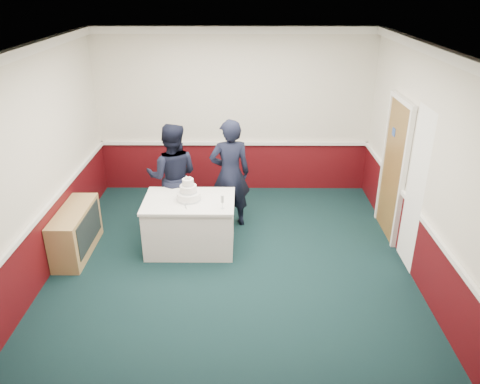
{
  "coord_description": "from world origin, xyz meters",
  "views": [
    {
      "loc": [
        0.17,
        -5.83,
        3.73
      ],
      "look_at": [
        0.13,
        -0.1,
        1.1
      ],
      "focal_mm": 35.0,
      "sensor_mm": 36.0,
      "label": 1
    }
  ],
  "objects_px": {
    "sideboard": "(76,232)",
    "champagne_flute": "(222,200)",
    "cake_knife": "(185,206)",
    "wedding_cake": "(188,193)",
    "person_man": "(173,176)",
    "cake_table": "(190,223)",
    "person_woman": "(230,174)"
  },
  "relations": [
    {
      "from": "sideboard",
      "to": "champagne_flute",
      "type": "distance_m",
      "value": 2.24
    },
    {
      "from": "cake_knife",
      "to": "champagne_flute",
      "type": "xyz_separation_m",
      "value": [
        0.53,
        -0.08,
        0.14
      ]
    },
    {
      "from": "wedding_cake",
      "to": "person_man",
      "type": "height_order",
      "value": "person_man"
    },
    {
      "from": "sideboard",
      "to": "wedding_cake",
      "type": "relative_size",
      "value": 3.3
    },
    {
      "from": "sideboard",
      "to": "cake_table",
      "type": "relative_size",
      "value": 0.91
    },
    {
      "from": "cake_table",
      "to": "cake_knife",
      "type": "xyz_separation_m",
      "value": [
        -0.03,
        -0.2,
        0.39
      ]
    },
    {
      "from": "cake_knife",
      "to": "sideboard",
      "type": "bearing_deg",
      "value": 164.0
    },
    {
      "from": "cake_table",
      "to": "person_man",
      "type": "relative_size",
      "value": 0.76
    },
    {
      "from": "person_woman",
      "to": "cake_table",
      "type": "bearing_deg",
      "value": 41.49
    },
    {
      "from": "sideboard",
      "to": "cake_table",
      "type": "distance_m",
      "value": 1.67
    },
    {
      "from": "champagne_flute",
      "to": "cake_table",
      "type": "bearing_deg",
      "value": 150.75
    },
    {
      "from": "cake_table",
      "to": "wedding_cake",
      "type": "xyz_separation_m",
      "value": [
        -0.0,
        0.0,
        0.5
      ]
    },
    {
      "from": "champagne_flute",
      "to": "person_man",
      "type": "height_order",
      "value": "person_man"
    },
    {
      "from": "cake_table",
      "to": "sideboard",
      "type": "bearing_deg",
      "value": -174.17
    },
    {
      "from": "person_man",
      "to": "wedding_cake",
      "type": "bearing_deg",
      "value": 115.41
    },
    {
      "from": "wedding_cake",
      "to": "cake_knife",
      "type": "relative_size",
      "value": 1.65
    },
    {
      "from": "sideboard",
      "to": "champagne_flute",
      "type": "xyz_separation_m",
      "value": [
        2.16,
        -0.11,
        0.58
      ]
    },
    {
      "from": "sideboard",
      "to": "cake_knife",
      "type": "bearing_deg",
      "value": -1.08
    },
    {
      "from": "champagne_flute",
      "to": "cake_knife",
      "type": "bearing_deg",
      "value": 171.42
    },
    {
      "from": "sideboard",
      "to": "wedding_cake",
      "type": "xyz_separation_m",
      "value": [
        1.66,
        0.17,
        0.55
      ]
    },
    {
      "from": "cake_knife",
      "to": "person_woman",
      "type": "relative_size",
      "value": 0.12
    },
    {
      "from": "sideboard",
      "to": "person_woman",
      "type": "bearing_deg",
      "value": 22.08
    },
    {
      "from": "champagne_flute",
      "to": "person_man",
      "type": "bearing_deg",
      "value": 130.11
    },
    {
      "from": "cake_table",
      "to": "wedding_cake",
      "type": "bearing_deg",
      "value": 90.0
    },
    {
      "from": "cake_table",
      "to": "cake_knife",
      "type": "distance_m",
      "value": 0.44
    },
    {
      "from": "person_man",
      "to": "sideboard",
      "type": "bearing_deg",
      "value": 33.7
    },
    {
      "from": "wedding_cake",
      "to": "person_woman",
      "type": "bearing_deg",
      "value": 51.84
    },
    {
      "from": "cake_table",
      "to": "champagne_flute",
      "type": "bearing_deg",
      "value": -29.25
    },
    {
      "from": "champagne_flute",
      "to": "person_man",
      "type": "xyz_separation_m",
      "value": [
        -0.83,
        0.98,
        -0.06
      ]
    },
    {
      "from": "cake_table",
      "to": "person_man",
      "type": "bearing_deg",
      "value": 115.05
    },
    {
      "from": "champagne_flute",
      "to": "person_man",
      "type": "distance_m",
      "value": 1.29
    },
    {
      "from": "sideboard",
      "to": "cake_knife",
      "type": "distance_m",
      "value": 1.69
    }
  ]
}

